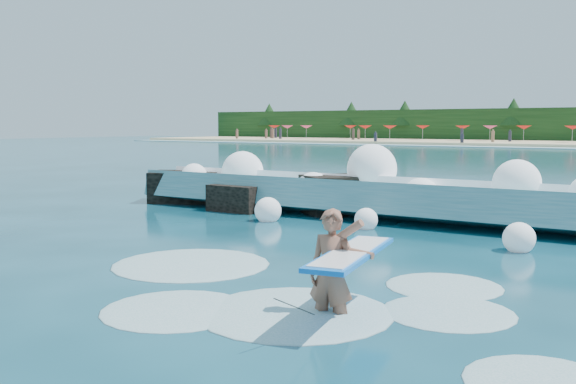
# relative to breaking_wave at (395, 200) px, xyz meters

# --- Properties ---
(ground) EXTENTS (200.00, 200.00, 0.00)m
(ground) POSITION_rel_breaking_wave_xyz_m (-1.64, -7.25, -0.51)
(ground) COLOR #07313D
(ground) RESTS_ON ground
(breaking_wave) EXTENTS (16.87, 2.68, 1.45)m
(breaking_wave) POSITION_rel_breaking_wave_xyz_m (0.00, 0.00, 0.00)
(breaking_wave) COLOR teal
(breaking_wave) RESTS_ON ground
(rock_cluster) EXTENTS (8.27, 3.09, 1.32)m
(rock_cluster) POSITION_rel_breaking_wave_xyz_m (-5.03, -0.29, -0.09)
(rock_cluster) COLOR black
(rock_cluster) RESTS_ON ground
(surfer_with_board) EXTENTS (1.14, 2.97, 1.80)m
(surfer_with_board) POSITION_rel_breaking_wave_xyz_m (3.17, -9.07, 0.16)
(surfer_with_board) COLOR #905843
(surfer_with_board) RESTS_ON ground
(wave_spray) EXTENTS (14.89, 4.71, 2.15)m
(wave_spray) POSITION_rel_breaking_wave_xyz_m (-0.48, 0.00, 0.47)
(wave_spray) COLOR white
(wave_spray) RESTS_ON ground
(surf_foam) EXTENTS (9.17, 5.44, 0.15)m
(surf_foam) POSITION_rel_breaking_wave_xyz_m (1.74, -8.50, -0.51)
(surf_foam) COLOR silver
(surf_foam) RESTS_ON ground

